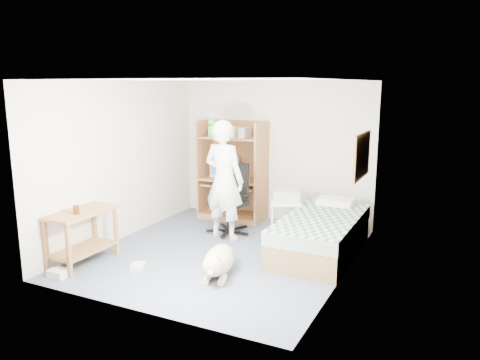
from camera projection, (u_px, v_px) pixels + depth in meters
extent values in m
plane|color=#444D5C|center=(223.00, 253.00, 6.91)|extent=(4.00, 4.00, 0.00)
cube|color=silver|center=(275.00, 152.00, 8.42)|extent=(3.60, 0.02, 2.50)
cube|color=silver|center=(348.00, 181.00, 5.88)|extent=(0.02, 4.00, 2.50)
cube|color=silver|center=(122.00, 161.00, 7.43)|extent=(0.02, 4.00, 2.50)
cube|color=white|center=(222.00, 80.00, 6.40)|extent=(3.60, 4.00, 0.02)
cube|color=brown|center=(205.00, 168.00, 8.77)|extent=(0.04, 0.60, 1.80)
cube|color=brown|center=(262.00, 173.00, 8.27)|extent=(0.04, 0.60, 1.80)
cube|color=brown|center=(239.00, 168.00, 8.78)|extent=(1.20, 0.02, 1.80)
cube|color=brown|center=(232.00, 179.00, 8.56)|extent=(1.12, 0.60, 0.04)
cube|color=brown|center=(231.00, 185.00, 8.51)|extent=(1.00, 0.50, 0.03)
cube|color=brown|center=(232.00, 138.00, 8.40)|extent=(1.12, 0.55, 0.03)
cube|color=brown|center=(233.00, 215.00, 8.69)|extent=(1.12, 0.60, 0.10)
cube|color=brown|center=(320.00, 242.00, 6.84)|extent=(1.00, 2.00, 0.36)
cube|color=#296A6F|center=(321.00, 224.00, 6.79)|extent=(1.02, 2.02, 0.20)
cube|color=white|center=(336.00, 202.00, 7.46)|extent=(0.55, 0.35, 0.12)
cube|color=brown|center=(81.00, 213.00, 6.37)|extent=(0.50, 1.00, 0.04)
cube|color=brown|center=(46.00, 247.00, 6.13)|extent=(0.05, 0.05, 0.70)
cube|color=brown|center=(69.00, 252.00, 5.96)|extent=(0.05, 0.05, 0.70)
cube|color=brown|center=(95.00, 228.00, 6.93)|extent=(0.05, 0.05, 0.70)
cube|color=brown|center=(116.00, 232.00, 6.76)|extent=(0.05, 0.05, 0.70)
cube|color=brown|center=(83.00, 249.00, 6.48)|extent=(0.46, 0.92, 0.03)
cube|color=#996F44|center=(362.00, 156.00, 6.65)|extent=(0.03, 0.90, 0.60)
cube|color=brown|center=(363.00, 134.00, 6.59)|extent=(0.04, 0.94, 0.04)
cube|color=brown|center=(361.00, 177.00, 6.71)|extent=(0.04, 0.94, 0.04)
cylinder|color=black|center=(229.00, 230.00, 7.83)|extent=(0.65, 0.65, 0.06)
cylinder|color=black|center=(229.00, 219.00, 7.79)|extent=(0.06, 0.06, 0.43)
cube|color=black|center=(229.00, 204.00, 7.73)|extent=(0.56, 0.56, 0.09)
cube|color=black|center=(237.00, 180.00, 7.86)|extent=(0.46, 0.12, 0.59)
cube|color=black|center=(215.00, 192.00, 7.85)|extent=(0.09, 0.33, 0.04)
cube|color=black|center=(242.00, 196.00, 7.56)|extent=(0.09, 0.33, 0.04)
imported|color=white|center=(224.00, 180.00, 7.40)|extent=(0.75, 0.55, 1.91)
ellipsoid|color=#1E9515|center=(213.00, 131.00, 7.35)|extent=(0.14, 0.14, 0.22)
sphere|color=#1E9515|center=(211.00, 122.00, 7.29)|extent=(0.10, 0.10, 0.10)
cone|color=#DE4F13|center=(209.00, 122.00, 7.25)|extent=(0.04, 0.05, 0.04)
cylinder|color=#1E9515|center=(215.00, 139.00, 7.42)|extent=(0.05, 0.16, 0.14)
ellipsoid|color=#C6B385|center=(220.00, 260.00, 6.17)|extent=(0.59, 0.86, 0.35)
sphere|color=#C6B385|center=(213.00, 266.00, 5.72)|extent=(0.26, 0.26, 0.26)
cone|color=#C6B385|center=(207.00, 257.00, 5.69)|extent=(0.08, 0.08, 0.10)
cone|color=#C6B385|center=(218.00, 258.00, 5.67)|extent=(0.08, 0.08, 0.10)
ellipsoid|color=#C6B385|center=(211.00, 273.00, 5.63)|extent=(0.13, 0.16, 0.09)
cylinder|color=#C6B385|center=(225.00, 253.00, 6.58)|extent=(0.14, 0.26, 0.13)
cube|color=white|center=(286.00, 203.00, 7.53)|extent=(0.61, 0.56, 0.04)
cube|color=white|center=(285.00, 228.00, 7.62)|extent=(0.56, 0.51, 0.03)
cylinder|color=white|center=(269.00, 221.00, 7.54)|extent=(0.03, 0.03, 0.57)
cylinder|color=white|center=(295.00, 224.00, 7.35)|extent=(0.03, 0.03, 0.57)
cylinder|color=white|center=(277.00, 216.00, 7.83)|extent=(0.03, 0.03, 0.57)
cylinder|color=white|center=(302.00, 219.00, 7.65)|extent=(0.03, 0.03, 0.57)
cube|color=#B8B8B3|center=(286.00, 196.00, 7.51)|extent=(0.51, 0.46, 0.18)
cube|color=beige|center=(225.00, 166.00, 8.63)|extent=(0.45, 0.47, 0.37)
cube|color=navy|center=(218.00, 168.00, 8.47)|extent=(0.31, 0.07, 0.25)
cube|color=beige|center=(229.00, 184.00, 8.47)|extent=(0.46, 0.18, 0.03)
cylinder|color=yellow|center=(248.00, 177.00, 8.35)|extent=(0.08, 0.08, 0.12)
cylinder|color=#3E1E0A|center=(76.00, 210.00, 6.22)|extent=(0.08, 0.08, 0.12)
cube|color=white|center=(59.00, 273.00, 6.04)|extent=(0.26, 0.21, 0.10)
cube|color=beige|center=(138.00, 267.00, 6.28)|extent=(0.25, 0.27, 0.08)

